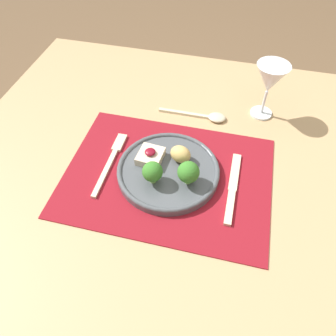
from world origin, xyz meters
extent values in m
plane|color=brown|center=(0.00, 0.00, 0.00)|extent=(8.00, 8.00, 0.00)
cube|color=tan|center=(0.00, 0.00, 0.72)|extent=(1.11, 1.08, 0.03)
cylinder|color=tan|center=(-0.48, 0.47, 0.35)|extent=(0.06, 0.06, 0.71)
cylinder|color=tan|center=(0.48, 0.47, 0.35)|extent=(0.06, 0.06, 0.71)
cube|color=maroon|center=(0.00, 0.00, 0.74)|extent=(0.49, 0.36, 0.00)
cylinder|color=#4C5156|center=(0.00, 0.01, 0.75)|extent=(0.24, 0.24, 0.02)
torus|color=#4C5156|center=(0.00, 0.01, 0.75)|extent=(0.24, 0.24, 0.01)
cube|color=beige|center=(-0.05, 0.03, 0.76)|extent=(0.06, 0.07, 0.02)
ellipsoid|color=maroon|center=(-0.05, 0.03, 0.78)|extent=(0.03, 0.03, 0.01)
cylinder|color=#84B256|center=(0.05, -0.02, 0.76)|extent=(0.01, 0.01, 0.02)
sphere|color=#387A28|center=(0.05, -0.02, 0.79)|extent=(0.05, 0.05, 0.05)
cylinder|color=#84B256|center=(-0.03, -0.04, 0.76)|extent=(0.01, 0.01, 0.02)
sphere|color=#387A28|center=(-0.03, -0.04, 0.79)|extent=(0.05, 0.05, 0.05)
ellipsoid|color=tan|center=(0.02, 0.04, 0.78)|extent=(0.06, 0.06, 0.04)
cube|color=beige|center=(-0.15, -0.03, 0.74)|extent=(0.01, 0.15, 0.01)
cube|color=beige|center=(-0.15, 0.07, 0.74)|extent=(0.02, 0.06, 0.01)
cube|color=beige|center=(0.15, -0.06, 0.74)|extent=(0.02, 0.09, 0.01)
cube|color=beige|center=(0.15, 0.05, 0.74)|extent=(0.02, 0.11, 0.00)
cube|color=beige|center=(-0.01, 0.23, 0.74)|extent=(0.15, 0.01, 0.01)
ellipsoid|color=beige|center=(0.08, 0.23, 0.74)|extent=(0.05, 0.04, 0.01)
cylinder|color=white|center=(0.20, 0.28, 0.74)|extent=(0.06, 0.06, 0.01)
cylinder|color=white|center=(0.20, 0.28, 0.78)|extent=(0.01, 0.01, 0.07)
cone|color=white|center=(0.20, 0.28, 0.85)|extent=(0.09, 0.09, 0.08)
camera|label=1|loc=(0.12, -0.48, 1.34)|focal=35.00mm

